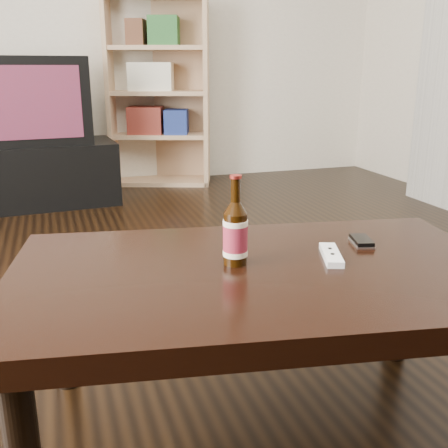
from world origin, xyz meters
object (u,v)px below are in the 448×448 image
object	(u,v)px
tv_stand	(36,174)
remote	(331,255)
bookshelf	(158,89)
beer_bottle	(235,233)
phone	(362,241)
coffee_table	(259,290)
tv	(29,101)

from	to	relation	value
tv_stand	remote	distance (m)	2.86
tv_stand	bookshelf	world-z (taller)	bookshelf
beer_bottle	remote	bearing A→B (deg)	-9.29
bookshelf	phone	distance (m)	3.14
tv_stand	beer_bottle	bearing A→B (deg)	-82.53
bookshelf	coffee_table	xyz separation A→B (m)	(-0.40, -3.20, -0.37)
phone	remote	world-z (taller)	remote
coffee_table	beer_bottle	xyz separation A→B (m)	(-0.05, 0.04, 0.14)
remote	tv_stand	bearing A→B (deg)	126.43
coffee_table	remote	size ratio (longest dim) A/B	8.48
coffee_table	tv_stand	bearing A→B (deg)	102.12
tv_stand	coffee_table	bearing A→B (deg)	-81.74
tv	remote	size ratio (longest dim) A/B	5.04
beer_bottle	coffee_table	bearing A→B (deg)	-42.44
tv	coffee_table	distance (m)	2.81
remote	coffee_table	bearing A→B (deg)	-158.90
tv_stand	tv	bearing A→B (deg)	-90.00
tv_stand	remote	size ratio (longest dim) A/B	6.87
coffee_table	beer_bottle	bearing A→B (deg)	137.56
bookshelf	remote	world-z (taller)	bookshelf
phone	remote	xyz separation A→B (m)	(-0.14, -0.08, 0.00)
tv_stand	coffee_table	xyz separation A→B (m)	(0.59, -2.74, 0.19)
tv_stand	phone	world-z (taller)	phone
bookshelf	tv_stand	bearing A→B (deg)	-135.60
phone	bookshelf	bearing A→B (deg)	104.87
bookshelf	remote	size ratio (longest dim) A/B	9.37
remote	tv	bearing A→B (deg)	126.44
tv	bookshelf	xyz separation A→B (m)	(0.99, 0.47, 0.05)
bookshelf	phone	xyz separation A→B (m)	(-0.06, -3.13, -0.30)
beer_bottle	phone	size ratio (longest dim) A/B	2.13
bookshelf	remote	xyz separation A→B (m)	(-0.20, -3.20, -0.30)
beer_bottle	tv_stand	bearing A→B (deg)	101.32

